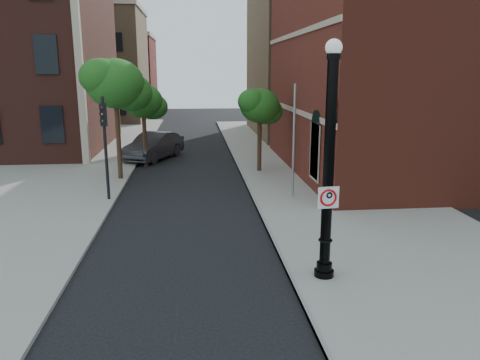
{
  "coord_description": "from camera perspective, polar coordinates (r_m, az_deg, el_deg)",
  "views": [
    {
      "loc": [
        -0.52,
        -11.54,
        5.62
      ],
      "look_at": [
        0.83,
        2.0,
        2.42
      ],
      "focal_mm": 35.0,
      "sensor_mm": 36.0,
      "label": 1
    }
  ],
  "objects": [
    {
      "name": "utility_pole",
      "position": [
        20.55,
        6.55,
        4.51
      ],
      "size": [
        0.1,
        0.1,
        5.08
      ],
      "primitive_type": "cylinder",
      "color": "#999999",
      "rests_on": "ground"
    },
    {
      "name": "no_parking_sign",
      "position": [
        12.39,
        10.73,
        -2.1
      ],
      "size": [
        0.58,
        0.11,
        0.58
      ],
      "rotation": [
        0.0,
        0.0,
        0.11
      ],
      "color": "white",
      "rests_on": "ground"
    },
    {
      "name": "ground",
      "position": [
        12.85,
        -2.85,
        -12.74
      ],
      "size": [
        120.0,
        120.0,
        0.0
      ],
      "primitive_type": "plane",
      "color": "black",
      "rests_on": "ground"
    },
    {
      "name": "street_tree_a",
      "position": [
        24.7,
        -14.86,
        11.15
      ],
      "size": [
        3.45,
        3.12,
        6.22
      ],
      "color": "#321F14",
      "rests_on": "ground"
    },
    {
      "name": "bg_building_tan_b",
      "position": [
        44.73,
        16.53,
        14.46
      ],
      "size": [
        22.0,
        14.0,
        14.0
      ],
      "primitive_type": "cube",
      "color": "#8D6F4D",
      "rests_on": "ground"
    },
    {
      "name": "traffic_signal_left",
      "position": [
        20.75,
        -16.2,
        5.65
      ],
      "size": [
        0.34,
        0.39,
        4.56
      ],
      "rotation": [
        0.0,
        0.0,
        0.22
      ],
      "color": "black",
      "rests_on": "ground"
    },
    {
      "name": "street_tree_c",
      "position": [
        25.93,
        2.49,
        8.92
      ],
      "size": [
        2.6,
        2.35,
        4.68
      ],
      "color": "#321F14",
      "rests_on": "ground"
    },
    {
      "name": "sidewalk_left",
      "position": [
        31.23,
        -21.35,
        2.05
      ],
      "size": [
        10.0,
        50.0,
        0.12
      ],
      "primitive_type": "cube",
      "color": "gray",
      "rests_on": "ground"
    },
    {
      "name": "bg_building_red",
      "position": [
        70.48,
        -15.42,
        12.25
      ],
      "size": [
        12.0,
        12.0,
        10.0
      ],
      "primitive_type": "cube",
      "color": "maroon",
      "rests_on": "ground"
    },
    {
      "name": "sidewalk_right",
      "position": [
        23.18,
        10.83,
        -0.9
      ],
      "size": [
        8.0,
        60.0,
        0.12
      ],
      "primitive_type": "cube",
      "color": "gray",
      "rests_on": "ground"
    },
    {
      "name": "traffic_signal_right",
      "position": [
        18.72,
        10.95,
        5.73
      ],
      "size": [
        0.37,
        0.42,
        4.84
      ],
      "rotation": [
        0.0,
        0.0,
        -0.27
      ],
      "color": "black",
      "rests_on": "ground"
    },
    {
      "name": "street_tree_b",
      "position": [
        28.12,
        -11.66,
        9.3
      ],
      "size": [
        2.7,
        2.44,
        4.86
      ],
      "color": "#321F14",
      "rests_on": "ground"
    },
    {
      "name": "bg_building_tan_a",
      "position": [
        56.71,
        -17.83,
        12.99
      ],
      "size": [
        12.0,
        12.0,
        12.0
      ],
      "primitive_type": "cube",
      "color": "#8D6F4D",
      "rests_on": "ground"
    },
    {
      "name": "curb_edge",
      "position": [
        22.39,
        1.09,
        -1.14
      ],
      "size": [
        0.1,
        60.0,
        0.14
      ],
      "primitive_type": "cube",
      "color": "gray",
      "rests_on": "ground"
    },
    {
      "name": "lamppost",
      "position": [
        12.42,
        10.7,
        0.55
      ],
      "size": [
        0.54,
        0.54,
        6.38
      ],
      "color": "black",
      "rests_on": "ground"
    },
    {
      "name": "parked_car",
      "position": [
        30.68,
        -10.46,
        4.07
      ],
      "size": [
        3.85,
        5.5,
        1.72
      ],
      "primitive_type": "imported",
      "rotation": [
        0.0,
        0.0,
        -0.43
      ],
      "color": "#302F35",
      "rests_on": "ground"
    }
  ]
}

